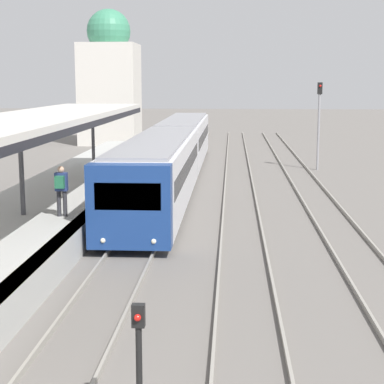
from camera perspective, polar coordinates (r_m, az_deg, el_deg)
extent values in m
cube|color=beige|center=(21.70, -15.11, 6.09)|extent=(4.00, 27.61, 0.20)
cube|color=black|center=(21.18, -10.03, 5.59)|extent=(0.08, 27.61, 0.24)
cylinder|color=#47474C|center=(21.86, -14.92, 1.90)|extent=(0.16, 0.16, 3.00)
cylinder|color=#47474C|center=(32.45, -8.78, 4.60)|extent=(0.16, 0.16, 3.00)
cylinder|color=#2D2D33|center=(21.51, -11.74, -1.01)|extent=(0.14, 0.14, 0.85)
cylinder|color=#2D2D33|center=(21.46, -11.22, -1.02)|extent=(0.14, 0.14, 0.85)
cube|color=navy|center=(21.36, -11.55, 0.90)|extent=(0.40, 0.22, 0.60)
sphere|color=tan|center=(21.30, -11.58, 1.97)|extent=(0.22, 0.22, 0.22)
cube|color=#236B47|center=(21.17, -11.69, 0.87)|extent=(0.30, 0.18, 0.40)
cube|color=navy|center=(19.72, -5.58, -1.28)|extent=(2.59, 0.70, 2.61)
cube|color=black|center=(19.34, -5.75, -0.41)|extent=(2.02, 0.04, 0.83)
sphere|color=#EFEACC|center=(19.75, -7.92, -4.29)|extent=(0.16, 0.16, 0.16)
sphere|color=#EFEACC|center=(19.51, -3.42, -4.40)|extent=(0.16, 0.16, 0.16)
cube|color=silver|center=(27.20, -3.04, 1.81)|extent=(2.59, 14.60, 2.61)
cube|color=gray|center=(27.04, -3.06, 4.67)|extent=(2.28, 14.31, 0.12)
cube|color=black|center=(27.16, -3.04, 2.41)|extent=(2.61, 13.43, 0.68)
cylinder|color=black|center=(22.96, -7.10, -2.85)|extent=(0.12, 0.70, 0.70)
cylinder|color=black|center=(22.66, -1.61, -2.94)|extent=(0.12, 0.70, 0.70)
cylinder|color=black|center=(32.17, -4.00, 0.84)|extent=(0.12, 0.70, 0.70)
cylinder|color=black|center=(31.96, -0.08, 0.81)|extent=(0.12, 0.70, 0.70)
cube|color=silver|center=(41.99, -0.70, 4.65)|extent=(2.59, 14.60, 2.61)
cube|color=gray|center=(41.89, -0.71, 6.51)|extent=(2.28, 14.31, 0.12)
cube|color=black|center=(41.97, -0.70, 5.04)|extent=(2.61, 13.43, 0.68)
cylinder|color=black|center=(37.53, -2.91, 2.14)|extent=(0.12, 0.70, 0.70)
cylinder|color=black|center=(37.35, 0.45, 2.12)|extent=(0.12, 0.70, 0.70)
cylinder|color=black|center=(46.91, -1.61, 3.69)|extent=(0.12, 0.70, 0.70)
cylinder|color=black|center=(46.76, 1.08, 3.67)|extent=(0.12, 0.70, 0.70)
cylinder|color=black|center=(10.36, -4.71, -16.11)|extent=(0.10, 0.10, 1.66)
cube|color=black|center=(9.96, -4.79, -10.89)|extent=(0.20, 0.14, 0.36)
sphere|color=red|center=(9.88, -4.87, -11.07)|extent=(0.11, 0.11, 0.11)
cylinder|color=gray|center=(39.70, 11.19, 5.72)|extent=(0.14, 0.14, 5.29)
cube|color=black|center=(39.61, 11.30, 9.03)|extent=(0.28, 0.20, 0.70)
sphere|color=red|center=(39.49, 11.33, 9.23)|extent=(0.14, 0.14, 0.14)
cube|color=silver|center=(56.08, -7.30, 8.61)|extent=(4.79, 4.79, 8.51)
sphere|color=#3D8966|center=(56.22, -7.42, 13.99)|extent=(3.69, 3.69, 3.69)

